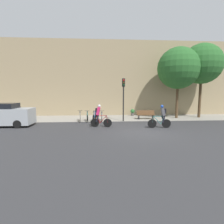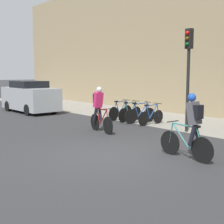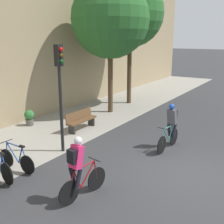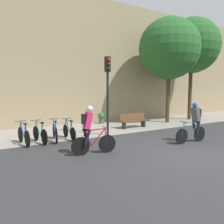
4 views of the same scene
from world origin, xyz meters
name	(u,v)px [view 2 (image 2 of 4)]	position (x,y,z in m)	size (l,w,h in m)	color
ground	(106,155)	(0.00, 0.00, 0.00)	(200.00, 200.00, 0.00)	#333335
cyclist_pink	(99,108)	(-2.95, 2.08, 0.95)	(1.67, 0.52, 1.78)	black
cyclist_grey	(191,125)	(1.84, 1.38, 0.95)	(1.78, 0.46, 1.78)	black
parked_bike_0	(121,112)	(-4.75, 4.86, 0.41)	(0.46, 1.70, 0.98)	black
parked_bike_1	(130,113)	(-4.07, 4.86, 0.40)	(0.46, 1.69, 0.97)	black
parked_bike_2	(140,114)	(-3.39, 4.86, 0.41)	(0.47, 1.70, 0.98)	black
parked_bike_3	(151,116)	(-2.71, 4.86, 0.39)	(0.46, 1.62, 0.95)	black
traffic_light_pole	(188,62)	(-0.69, 4.69, 2.74)	(0.26, 0.30, 3.99)	black
parked_car	(30,97)	(-10.52, 2.87, 0.90)	(4.30, 1.84, 1.85)	#9EA3A8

